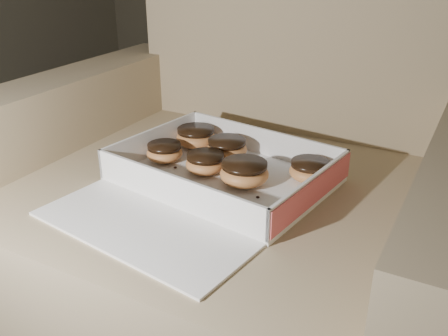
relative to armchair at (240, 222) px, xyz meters
name	(u,v)px	position (x,y,z in m)	size (l,w,h in m)	color
armchair	(240,222)	(0.00, 0.00, 0.00)	(1.00, 0.84, 1.04)	#9F8665
bakery_box	(212,183)	(0.00, -0.12, 0.15)	(0.45, 0.51, 0.07)	white
donut_a	(165,152)	(-0.15, -0.07, 0.17)	(0.08, 0.08, 0.04)	#DB8D4C
donut_b	(205,163)	(-0.04, -0.08, 0.17)	(0.08, 0.08, 0.04)	#DB8D4C
donut_c	(310,170)	(0.16, -0.01, 0.17)	(0.08, 0.08, 0.04)	#DB8D4C
donut_d	(227,148)	(-0.04, 0.01, 0.17)	(0.09, 0.09, 0.04)	#DB8D4C
donut_e	(196,137)	(-0.13, 0.03, 0.17)	(0.09, 0.09, 0.04)	#DB8D4C
donut_f	(244,173)	(0.05, -0.09, 0.17)	(0.09, 0.09, 0.05)	#DB8D4C
crumb_a	(217,191)	(0.02, -0.14, 0.15)	(0.01, 0.01, 0.00)	black
crumb_b	(148,170)	(-0.15, -0.13, 0.15)	(0.01, 0.01, 0.00)	black
crumb_c	(258,197)	(0.10, -0.13, 0.15)	(0.01, 0.01, 0.00)	black
crumb_d	(175,167)	(-0.11, -0.09, 0.15)	(0.01, 0.01, 0.00)	black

